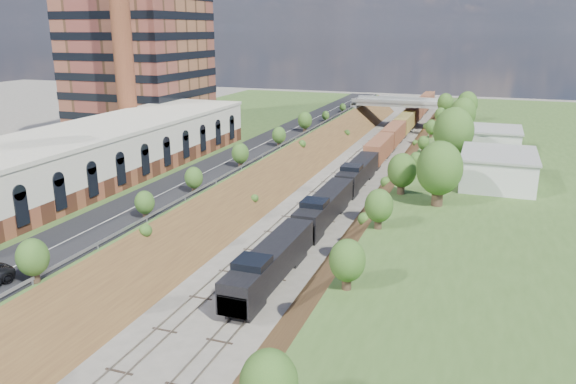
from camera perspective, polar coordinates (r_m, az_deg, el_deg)
name	(u,v)px	position (r m, az deg, el deg)	size (l,w,h in m)	color
platform_left	(159,158)	(102.95, -12.93, 3.39)	(44.00, 180.00, 5.00)	#3B5824
platform_right	(566,193)	(87.93, 26.41, -0.12)	(44.00, 180.00, 5.00)	#3B5824
embankment_left	(274,182)	(93.77, -1.40, 0.97)	(7.07, 180.00, 7.07)	brown
embankment_right	(407,195)	(88.52, 12.00, -0.32)	(7.07, 180.00, 7.07)	brown
rail_left_track	(323,187)	(91.15, 3.53, 0.55)	(1.58, 180.00, 0.18)	gray
rail_right_track	(354,190)	(89.90, 6.71, 0.25)	(1.58, 180.00, 0.18)	gray
road	(249,151)	(94.25, -3.98, 4.18)	(8.00, 180.00, 0.10)	black
guardrail	(271,150)	(92.42, -1.70, 4.28)	(0.10, 171.00, 0.70)	#99999E
commercial_building	(101,152)	(81.36, -18.48, 3.92)	(14.30, 62.30, 7.00)	brown
smokestack	(121,27)	(98.90, -16.59, 15.78)	(3.20, 3.20, 40.00)	brown
overpass	(400,108)	(149.24, 11.34, 8.34)	(24.50, 8.30, 7.40)	gray
white_building_near	(498,170)	(78.37, 20.53, 2.14)	(9.00, 12.00, 4.00)	silver
white_building_far	(494,141)	(99.94, 20.23, 4.93)	(8.00, 10.00, 3.60)	silver
tree_right_large	(439,169)	(66.29, 15.14, 2.30)	(5.25, 5.25, 7.61)	#473323
tree_left_crest	(122,213)	(58.32, -16.52, -2.11)	(2.45, 2.45, 3.55)	#473323
freight_train	(392,135)	(123.29, 10.57, 5.67)	(3.06, 155.95, 4.57)	black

